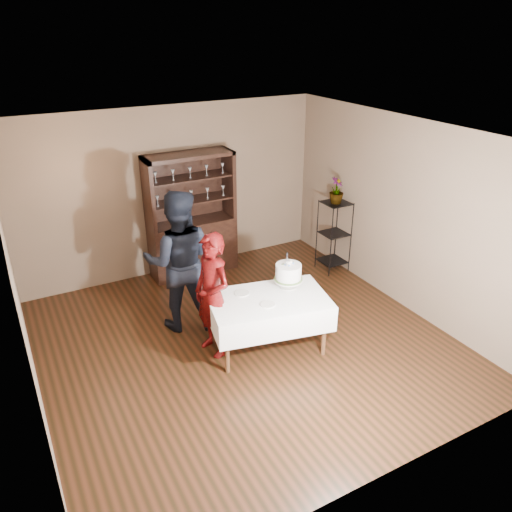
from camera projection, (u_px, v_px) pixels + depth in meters
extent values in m
plane|color=black|center=(245.00, 342.00, 6.56)|extent=(5.00, 5.00, 0.00)
plane|color=silver|center=(243.00, 136.00, 5.40)|extent=(5.00, 5.00, 0.00)
cube|color=brown|center=(172.00, 192.00, 7.97)|extent=(5.00, 0.02, 2.70)
cube|color=brown|center=(18.00, 299.00, 4.90)|extent=(0.02, 5.00, 2.70)
cube|color=brown|center=(401.00, 214.00, 7.06)|extent=(0.02, 5.00, 2.70)
cube|color=black|center=(193.00, 246.00, 8.23)|extent=(1.40, 0.48, 0.90)
cube|color=black|center=(185.00, 185.00, 7.98)|extent=(1.40, 0.03, 1.10)
cube|color=black|center=(188.00, 155.00, 7.58)|extent=(1.40, 0.48, 0.06)
cube|color=black|center=(191.00, 200.00, 7.89)|extent=(1.28, 0.42, 0.02)
cube|color=black|center=(189.00, 178.00, 7.73)|extent=(1.28, 0.42, 0.02)
cylinder|color=black|center=(331.00, 243.00, 7.99)|extent=(0.02, 0.02, 1.20)
cylinder|color=black|center=(351.00, 238.00, 8.17)|extent=(0.02, 0.02, 1.20)
cylinder|color=black|center=(317.00, 234.00, 8.31)|extent=(0.02, 0.02, 1.20)
cylinder|color=black|center=(336.00, 230.00, 8.48)|extent=(0.02, 0.02, 1.20)
cube|color=black|center=(332.00, 261.00, 8.43)|extent=(0.40, 0.40, 0.02)
cube|color=black|center=(334.00, 233.00, 8.22)|extent=(0.40, 0.40, 0.01)
cube|color=black|center=(336.00, 203.00, 7.99)|extent=(0.40, 0.40, 0.02)
cube|color=white|center=(268.00, 310.00, 6.22)|extent=(1.61, 1.18, 0.34)
cylinder|color=#51331E|center=(227.00, 348.00, 5.86)|extent=(0.06, 0.06, 0.69)
cylinder|color=#51331E|center=(324.00, 331.00, 6.18)|extent=(0.06, 0.06, 0.69)
cylinder|color=#51331E|center=(215.00, 318.00, 6.45)|extent=(0.06, 0.06, 0.69)
cylinder|color=#51331E|center=(304.00, 304.00, 6.77)|extent=(0.06, 0.06, 0.69)
imported|color=#360408|center=(213.00, 295.00, 6.06)|extent=(0.51, 0.66, 1.61)
imported|color=black|center=(179.00, 261.00, 6.54)|extent=(1.15, 1.03, 1.94)
cylinder|color=silver|center=(288.00, 287.00, 6.40)|extent=(0.21, 0.21, 0.01)
cylinder|color=silver|center=(288.00, 284.00, 6.38)|extent=(0.05, 0.05, 0.10)
cylinder|color=silver|center=(288.00, 280.00, 6.35)|extent=(0.37, 0.37, 0.02)
cylinder|color=#507236|center=(288.00, 279.00, 6.35)|extent=(0.36, 0.36, 0.02)
cylinder|color=white|center=(288.00, 272.00, 6.31)|extent=(0.41, 0.41, 0.21)
sphere|color=#5A7EC2|center=(291.00, 263.00, 6.27)|extent=(0.02, 0.02, 0.02)
cube|color=silver|center=(287.00, 261.00, 6.20)|extent=(0.02, 0.02, 0.14)
cube|color=black|center=(287.00, 255.00, 6.16)|extent=(0.03, 0.03, 0.05)
cylinder|color=silver|center=(268.00, 304.00, 6.00)|extent=(0.20, 0.20, 0.01)
cylinder|color=silver|center=(242.00, 293.00, 6.25)|extent=(0.22, 0.22, 0.01)
imported|color=#507236|center=(337.00, 191.00, 7.87)|extent=(0.33, 0.33, 0.42)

